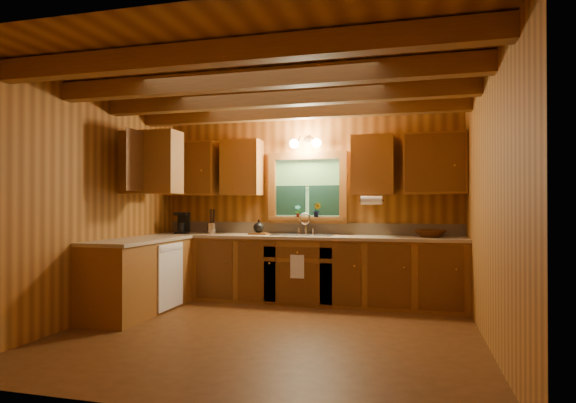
% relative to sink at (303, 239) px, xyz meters
% --- Properties ---
extents(room, '(4.20, 4.20, 4.20)m').
position_rel_sink_xyz_m(room, '(0.00, -1.60, 0.44)').
color(room, '#593415').
rests_on(room, ground).
extents(ceiling_beams, '(4.20, 2.54, 0.18)m').
position_rel_sink_xyz_m(ceiling_beams, '(0.00, -1.60, 1.63)').
color(ceiling_beams, brown).
rests_on(ceiling_beams, room).
extents(base_cabinets, '(4.20, 2.22, 0.86)m').
position_rel_sink_xyz_m(base_cabinets, '(-0.49, -0.32, -0.43)').
color(base_cabinets, brown).
rests_on(base_cabinets, ground).
extents(countertop, '(4.20, 2.24, 0.04)m').
position_rel_sink_xyz_m(countertop, '(-0.48, -0.31, 0.02)').
color(countertop, tan).
rests_on(countertop, base_cabinets).
extents(backsplash, '(4.20, 0.02, 0.16)m').
position_rel_sink_xyz_m(backsplash, '(0.00, 0.28, 0.12)').
color(backsplash, tan).
rests_on(backsplash, room).
extents(dishwasher_panel, '(0.02, 0.60, 0.80)m').
position_rel_sink_xyz_m(dishwasher_panel, '(-1.47, -0.92, -0.43)').
color(dishwasher_panel, white).
rests_on(dishwasher_panel, base_cabinets).
extents(upper_cabinets, '(4.19, 1.77, 0.78)m').
position_rel_sink_xyz_m(upper_cabinets, '(-0.56, -0.18, 0.98)').
color(upper_cabinets, brown).
rests_on(upper_cabinets, room).
extents(window, '(1.12, 0.08, 1.00)m').
position_rel_sink_xyz_m(window, '(0.00, 0.26, 0.67)').
color(window, brown).
rests_on(window, room).
extents(window_sill, '(1.06, 0.14, 0.04)m').
position_rel_sink_xyz_m(window_sill, '(0.00, 0.22, 0.26)').
color(window_sill, brown).
rests_on(window_sill, room).
extents(wall_sconce, '(0.45, 0.21, 0.17)m').
position_rel_sink_xyz_m(wall_sconce, '(0.00, 0.14, 1.31)').
color(wall_sconce, black).
rests_on(wall_sconce, room).
extents(paper_towel_roll, '(0.27, 0.11, 0.11)m').
position_rel_sink_xyz_m(paper_towel_roll, '(0.92, -0.07, 0.51)').
color(paper_towel_roll, white).
rests_on(paper_towel_roll, upper_cabinets).
extents(dish_towel, '(0.18, 0.01, 0.30)m').
position_rel_sink_xyz_m(dish_towel, '(0.00, -0.34, -0.34)').
color(dish_towel, white).
rests_on(dish_towel, base_cabinets).
extents(sink, '(0.82, 0.48, 0.43)m').
position_rel_sink_xyz_m(sink, '(0.00, 0.00, 0.00)').
color(sink, silver).
rests_on(sink, countertop).
extents(coffee_maker, '(0.17, 0.22, 0.30)m').
position_rel_sink_xyz_m(coffee_maker, '(-1.75, -0.07, 0.19)').
color(coffee_maker, black).
rests_on(coffee_maker, countertop).
extents(utensil_crock, '(0.12, 0.12, 0.35)m').
position_rel_sink_xyz_m(utensil_crock, '(-1.33, -0.00, 0.13)').
color(utensil_crock, silver).
rests_on(utensil_crock, countertop).
extents(cutting_board, '(0.26, 0.18, 0.02)m').
position_rel_sink_xyz_m(cutting_board, '(-0.63, 0.00, 0.06)').
color(cutting_board, '#5E3514').
rests_on(cutting_board, countertop).
extents(teakettle, '(0.15, 0.15, 0.18)m').
position_rel_sink_xyz_m(teakettle, '(-0.63, 0.00, 0.14)').
color(teakettle, black).
rests_on(teakettle, cutting_board).
extents(wicker_basket, '(0.50, 0.50, 0.09)m').
position_rel_sink_xyz_m(wicker_basket, '(1.65, 0.05, 0.09)').
color(wicker_basket, '#48230C').
rests_on(wicker_basket, countertop).
extents(potted_plant_left, '(0.09, 0.07, 0.17)m').
position_rel_sink_xyz_m(potted_plant_left, '(-0.12, 0.19, 0.37)').
color(potted_plant_left, '#5E3514').
rests_on(potted_plant_left, window_sill).
extents(potted_plant_right, '(0.13, 0.11, 0.20)m').
position_rel_sink_xyz_m(potted_plant_right, '(0.15, 0.20, 0.38)').
color(potted_plant_right, '#5E3514').
rests_on(potted_plant_right, window_sill).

